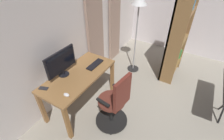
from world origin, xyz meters
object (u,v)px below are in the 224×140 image
computer_monitor (61,62)px  computer_mouse (66,95)px  desk (79,79)px  floor_lamp (139,10)px  computer_keyboard (95,64)px  office_chair (115,104)px  bookshelf (175,39)px  cell_phone_face_up (44,88)px

computer_monitor → computer_mouse: size_ratio=6.06×
desk → floor_lamp: floor_lamp is taller
computer_monitor → floor_lamp: 1.86m
computer_keyboard → floor_lamp: 1.43m
office_chair → floor_lamp: bearing=21.3°
bookshelf → desk: bearing=-31.1°
computer_mouse → bookshelf: bearing=158.0°
desk → cell_phone_face_up: (0.55, -0.23, 0.11)m
bookshelf → floor_lamp: size_ratio=1.02×
office_chair → computer_monitor: 1.10m
floor_lamp → office_chair: bearing=14.2°
computer_keyboard → floor_lamp: floor_lamp is taller
desk → floor_lamp: size_ratio=0.78×
office_chair → bookshelf: 2.03m
desk → computer_monitor: 0.43m
bookshelf → computer_keyboard: bearing=-34.9°
computer_mouse → desk: bearing=-158.8°
floor_lamp → bookshelf: bearing=111.7°
computer_mouse → computer_monitor: bearing=-131.4°
bookshelf → floor_lamp: bookshelf is taller
office_chair → cell_phone_face_up: size_ratio=7.57×
floor_lamp → computer_mouse: bearing=-4.7°
desk → computer_monitor: computer_monitor is taller
cell_phone_face_up → floor_lamp: size_ratio=0.08×
computer_keyboard → bookshelf: bookshelf is taller
computer_monitor → computer_keyboard: (-0.51, 0.29, -0.24)m
computer_keyboard → computer_mouse: 0.86m
computer_mouse → cell_phone_face_up: bearing=-80.1°
computer_keyboard → computer_mouse: (0.85, 0.10, 0.01)m
computer_monitor → floor_lamp: bearing=161.8°
computer_keyboard → bookshelf: bearing=145.1°
office_chair → floor_lamp: 1.96m
computer_monitor → floor_lamp: floor_lamp is taller
computer_keyboard → floor_lamp: (-1.20, 0.27, 0.73)m
computer_monitor → floor_lamp: (-1.70, 0.56, 0.49)m
computer_mouse → floor_lamp: floor_lamp is taller
bookshelf → floor_lamp: bearing=-68.3°
office_chair → bookshelf: (-1.95, 0.37, 0.41)m
computer_keyboard → cell_phone_face_up: 0.98m
floor_lamp → computer_keyboard: bearing=-12.7°
desk → bookshelf: (-1.89, 1.14, 0.27)m
computer_monitor → cell_phone_face_up: bearing=-2.4°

